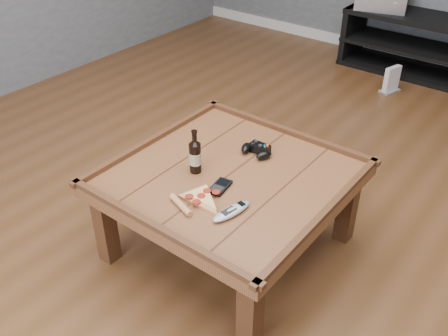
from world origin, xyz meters
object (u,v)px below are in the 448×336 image
Objects in this scene: coffee_table at (230,184)px; remote_control at (232,211)px; media_console at (427,48)px; smartphone at (220,187)px; pizza_slice at (198,199)px; game_controller at (257,150)px; beer_bottle at (195,155)px; game_console at (391,80)px.

coffee_table is 0.30m from remote_control.
media_console is 2.99m from remote_control.
smartphone is at bearing -89.37° from media_console.
media_console is at bearing 108.80° from pizza_slice.
remote_control is at bearing 23.66° from pizza_slice.
coffee_table is 0.23m from game_controller.
media_console reaches higher than coffee_table.
coffee_table is at bearing 96.06° from smartphone.
remote_control is at bearing -24.75° from beer_bottle.
media_console is 2.54m from game_controller.
beer_bottle is at bearing 166.06° from remote_control.
game_controller is at bearing -70.83° from game_console.
game_controller is 0.89× the size of remote_control.
beer_bottle is 1.67× the size of smartphone.
game_controller is 0.46m from pizza_slice.
game_console is (-0.11, 2.38, -0.36)m from smartphone.
media_console reaches higher than pizza_slice.
smartphone is at bearing 100.55° from pizza_slice.
remote_control reaches higher than smartphone.
pizza_slice is at bearing -164.06° from remote_control.
game_console is at bearing 110.70° from pizza_slice.
game_controller is 0.48m from remote_control.
coffee_table is 5.11× the size of remote_control.
game_controller is at bearing 86.42° from smartphone.
game_console is at bearing 106.78° from remote_control.
game_controller is (0.14, 0.30, -0.06)m from beer_bottle.
remote_control is (0.17, 0.01, 0.00)m from pizza_slice.
game_console is (-0.09, 2.50, -0.36)m from pizza_slice.
smartphone is at bearing -74.47° from coffee_table.
beer_bottle is 0.19m from smartphone.
pizza_slice is 0.13m from smartphone.
coffee_table is at bearing -89.09° from game_controller.
media_console is 10.86× the size of smartphone.
coffee_table reaches higher than game_console.
coffee_table reaches higher than smartphone.
pizza_slice is at bearing -46.58° from beer_bottle.
media_console is 4.56× the size of pizza_slice.
game_controller is (-0.00, -2.53, 0.23)m from media_console.
remote_control reaches higher than coffee_table.
beer_bottle is 1.06× the size of remote_control.
remote_control reaches higher than game_console.
pizza_slice is at bearing -89.73° from media_console.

